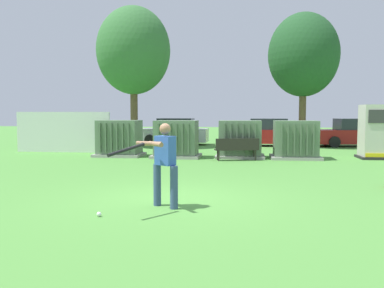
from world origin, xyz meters
name	(u,v)px	position (x,y,z in m)	size (l,w,h in m)	color
ground_plane	(172,200)	(0.00, 0.00, 0.00)	(96.00, 96.00, 0.00)	#51933D
fence_panel	(63,132)	(-7.39, 10.50, 1.00)	(4.80, 0.12, 2.00)	white
transformer_west	(119,139)	(-4.04, 9.05, 0.79)	(2.10, 1.70, 1.62)	#9E9B93
transformer_mid_west	(176,139)	(-1.39, 8.84, 0.79)	(2.10, 1.70, 1.62)	#9E9B93
transformer_mid_east	(240,140)	(1.39, 9.11, 0.79)	(2.10, 1.70, 1.62)	#9E9B93
transformer_east	(295,140)	(3.73, 9.03, 0.79)	(2.10, 1.70, 1.62)	#9E9B93
generator_enclosure	(378,132)	(7.24, 9.49, 1.14)	(1.60, 1.40, 2.30)	#262626
park_bench	(237,148)	(1.27, 7.93, 0.54)	(1.84, 0.83, 0.92)	#2D2823
batter	(163,161)	(-0.03, -0.77, 0.98)	(1.11, 1.47, 1.74)	#384C75
sports_ball	(99,214)	(-1.09, -1.66, 0.04)	(0.09, 0.09, 0.09)	white
tree_left	(133,51)	(-4.69, 13.94, 5.43)	(4.14, 4.14, 7.91)	brown
tree_center_left	(304,55)	(4.81, 15.27, 5.20)	(3.97, 3.97, 7.58)	brown
parked_car_leftmost	(174,132)	(-2.78, 16.22, 0.75)	(4.23, 1.98, 1.62)	#B2B2B7
parked_car_left_of_center	(267,133)	(2.84, 15.75, 0.75)	(4.26, 2.04, 1.62)	maroon
parked_car_right_of_center	(353,134)	(7.80, 16.04, 0.75)	(4.37, 2.29, 1.62)	maroon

